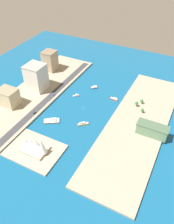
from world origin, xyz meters
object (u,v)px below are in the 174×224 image
Objects in this scene: yacht_sleek_gray at (76,96)px; hotel_broad_white at (36,77)px; patrol_launch_navy at (94,87)px; tugboat_red at (114,99)px; hatchback_blue at (54,95)px; terminal_long_green at (152,130)px; traffic_light_waterfront at (51,98)px; apartment_midrise_tan at (50,61)px; office_block_beige at (8,97)px; opera_landmark at (35,145)px; water_taxi_orange at (83,124)px; suv_black at (35,113)px; barge_flat_brown at (52,121)px.

hotel_broad_white is (60.80, 11.65, 21.33)m from yacht_sleek_gray.
patrol_launch_navy is 41.49m from tugboat_red.
yacht_sleek_gray is 65.48m from hotel_broad_white.
yacht_sleek_gray is 0.73× the size of tugboat_red.
hotel_broad_white is at bearing -8.85° from hatchback_blue.
terminal_long_green is 146.78m from traffic_light_waterfront.
yacht_sleek_gray is 0.87× the size of patrol_launch_navy.
tugboat_red is 0.39× the size of apartment_midrise_tan.
yacht_sleek_gray is 96.03m from office_block_beige.
opera_landmark is at bearing 37.47° from terminal_long_green.
hatchback_blue is (66.75, -33.47, 1.94)m from water_taxi_orange.
apartment_midrise_tan is at bearing -40.05° from water_taxi_orange.
suv_black is (82.66, 81.30, 2.35)m from tugboat_red.
barge_flat_brown is at bearing 139.40° from hotel_broad_white.
opera_landmark is (-11.76, 114.30, 8.74)m from yacht_sleek_gray.
hatchback_blue is at bearing -133.90° from office_block_beige.
terminal_long_green is (-106.85, 62.25, 8.58)m from patrol_launch_navy.
hatchback_blue is 0.13× the size of opera_landmark.
barge_flat_brown is 0.59× the size of terminal_long_green.
traffic_light_waterfront reaches higher than suv_black.
tugboat_red is at bearing 160.61° from patrol_launch_navy.
barge_flat_brown is 0.66× the size of opera_landmark.
hatchback_blue is at bearing -76.17° from traffic_light_waterfront.
traffic_light_waterfront is (-46.88, -33.33, -7.85)m from office_block_beige.
yacht_sleek_gray is at bearing -169.15° from hotel_broad_white.
terminal_long_green is 8.82× the size of suv_black.
apartment_midrise_tan is at bearing -12.11° from tugboat_red.
suv_black reaches higher than hatchback_blue.
traffic_light_waterfront is 0.19× the size of opera_landmark.
traffic_light_waterfront reaches higher than patrol_launch_navy.
terminal_long_green is 1.13× the size of apartment_midrise_tan.
suv_black is at bearing -1.43° from barge_flat_brown.
suv_black is (0.61, 45.93, 0.07)m from hatchback_blue.
tugboat_red is 0.48× the size of office_block_beige.
tugboat_red is 0.58× the size of barge_flat_brown.
water_taxi_orange is 151.54m from apartment_midrise_tan.
hotel_broad_white is 52.44m from office_block_beige.
terminal_long_green reaches higher than suv_black.
traffic_light_waterfront is (-35.92, 17.37, -15.57)m from hotel_broad_white.
terminal_long_green is at bearing 149.77° from patrol_launch_navy.
yacht_sleek_gray is at bearing 65.11° from patrol_launch_navy.
suv_black is 65.75m from opera_landmark.
opera_landmark reaches higher than hatchback_blue.
patrol_launch_navy is at bearing -114.89° from yacht_sleek_gray.
barge_flat_brown is (0.42, 63.41, 0.03)m from yacht_sleek_gray.
traffic_light_waterfront is (79.04, 47.61, 5.76)m from tugboat_red.
barge_flat_brown is at bearing 89.62° from yacht_sleek_gray.
opera_landmark reaches higher than suv_black.
traffic_light_waterfront is 92.87m from opera_landmark.
office_block_beige is 4.14× the size of traffic_light_waterfront.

